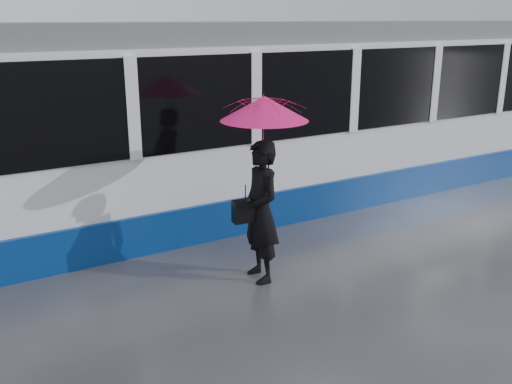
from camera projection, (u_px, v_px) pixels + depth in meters
ground at (284, 261)px, 8.36m from camera, size 90.00×90.00×0.00m
rails at (208, 212)px, 10.41m from camera, size 34.00×1.51×0.02m
tram at (8, 145)px, 8.34m from camera, size 26.00×2.56×3.35m
woman at (261, 212)px, 7.53m from camera, size 0.53×0.75×1.92m
umbrella at (264, 126)px, 7.22m from camera, size 1.24×1.24×1.30m
handbag at (246, 211)px, 7.42m from camera, size 0.36×0.18×0.48m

